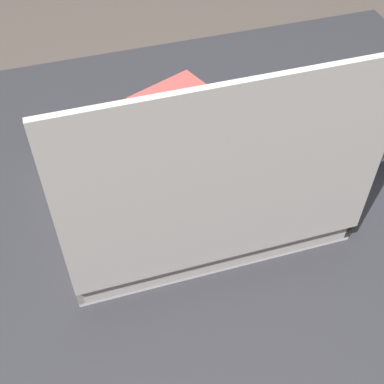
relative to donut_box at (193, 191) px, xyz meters
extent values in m
cube|color=#2D2D33|center=(0.00, 0.00, -0.07)|extent=(1.14, 0.92, 0.03)
cylinder|color=#2D2D33|center=(-0.52, -0.41, -0.43)|extent=(0.06, 0.06, 0.70)
cube|color=white|center=(-0.01, -0.03, -0.05)|extent=(0.39, 0.27, 0.01)
cube|color=beige|center=(-0.01, -0.16, -0.03)|extent=(0.39, 0.01, 0.03)
cube|color=beige|center=(-0.01, 0.10, -0.03)|extent=(0.39, 0.01, 0.03)
cube|color=beige|center=(-0.20, -0.03, -0.03)|extent=(0.01, 0.27, 0.03)
cube|color=beige|center=(0.18, -0.03, -0.03)|extent=(0.01, 0.27, 0.03)
cube|color=beige|center=(-0.01, 0.11, 0.13)|extent=(0.39, 0.01, 0.28)
ellipsoid|color=pink|center=(-0.14, -0.12, -0.03)|extent=(0.08, 0.08, 0.04)
torus|color=#381E11|center=(-0.05, -0.11, -0.04)|extent=(0.08, 0.08, 0.02)
torus|color=#9E6633|center=(0.04, -0.11, -0.04)|extent=(0.08, 0.08, 0.02)
ellipsoid|color=white|center=(0.14, -0.11, -0.03)|extent=(0.08, 0.08, 0.04)
torus|color=black|center=(-0.15, -0.03, -0.04)|extent=(0.08, 0.08, 0.02)
ellipsoid|color=tan|center=(-0.06, -0.03, -0.03)|extent=(0.08, 0.08, 0.04)
torus|color=#B77A38|center=(0.04, -0.03, -0.04)|extent=(0.08, 0.08, 0.02)
ellipsoid|color=tan|center=(0.13, -0.03, -0.03)|extent=(0.08, 0.08, 0.04)
torus|color=tan|center=(-0.14, 0.06, -0.04)|extent=(0.08, 0.08, 0.02)
torus|color=pink|center=(-0.05, 0.06, -0.04)|extent=(0.08, 0.08, 0.02)
ellipsoid|color=tan|center=(0.04, 0.06, -0.03)|extent=(0.08, 0.08, 0.04)
ellipsoid|color=#B77A38|center=(0.13, 0.05, -0.03)|extent=(0.08, 0.08, 0.04)
cylinder|color=teal|center=(-0.30, -0.06, -0.01)|extent=(0.09, 0.09, 0.09)
cylinder|color=black|center=(-0.30, -0.06, 0.03)|extent=(0.07, 0.07, 0.01)
cube|color=#CC4C47|center=(-0.04, -0.28, -0.05)|extent=(0.16, 0.13, 0.01)
camera|label=1|loc=(0.15, 0.49, 0.56)|focal=50.00mm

